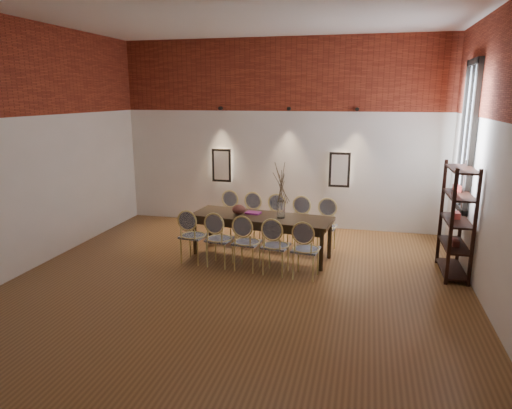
% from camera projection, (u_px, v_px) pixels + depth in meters
% --- Properties ---
extents(floor, '(7.00, 7.00, 0.02)m').
position_uv_depth(floor, '(235.00, 286.00, 6.95)').
color(floor, brown).
rests_on(floor, ground).
extents(ceiling, '(7.00, 7.00, 0.02)m').
position_uv_depth(ceiling, '(232.00, 3.00, 6.01)').
color(ceiling, silver).
rests_on(ceiling, ground).
extents(wall_back, '(7.00, 0.10, 4.00)m').
position_uv_depth(wall_back, '(280.00, 135.00, 9.83)').
color(wall_back, silver).
rests_on(wall_back, ground).
extents(wall_front, '(7.00, 0.10, 4.00)m').
position_uv_depth(wall_front, '(87.00, 220.00, 3.12)').
color(wall_front, silver).
rests_on(wall_front, ground).
extents(wall_left, '(0.10, 7.00, 4.00)m').
position_uv_depth(wall_left, '(21.00, 148.00, 7.29)').
color(wall_left, silver).
rests_on(wall_left, ground).
extents(wall_right, '(0.10, 7.00, 4.00)m').
position_uv_depth(wall_right, '(508.00, 164.00, 5.66)').
color(wall_right, silver).
rests_on(wall_right, ground).
extents(brick_band_back, '(7.00, 0.02, 1.50)m').
position_uv_depth(brick_band_back, '(280.00, 74.00, 9.47)').
color(brick_band_back, maroon).
rests_on(brick_band_back, ground).
extents(brick_band_front, '(7.00, 0.02, 1.50)m').
position_uv_depth(brick_band_front, '(77.00, 28.00, 2.90)').
color(brick_band_front, maroon).
rests_on(brick_band_front, ground).
extents(brick_band_left, '(0.02, 7.00, 1.50)m').
position_uv_depth(brick_band_left, '(15.00, 67.00, 6.99)').
color(brick_band_left, maroon).
rests_on(brick_band_left, ground).
extents(niche_left, '(0.36, 0.06, 0.66)m').
position_uv_depth(niche_left, '(222.00, 165.00, 10.20)').
color(niche_left, '#FFEAC6').
rests_on(niche_left, wall_back).
extents(niche_right, '(0.36, 0.06, 0.66)m').
position_uv_depth(niche_right, '(340.00, 170.00, 9.60)').
color(niche_right, '#FFEAC6').
rests_on(niche_right, wall_back).
extents(spot_fixture_left, '(0.08, 0.10, 0.08)m').
position_uv_depth(spot_fixture_left, '(221.00, 108.00, 9.88)').
color(spot_fixture_left, black).
rests_on(spot_fixture_left, wall_back).
extents(spot_fixture_mid, '(0.08, 0.10, 0.08)m').
position_uv_depth(spot_fixture_mid, '(289.00, 109.00, 9.53)').
color(spot_fixture_mid, black).
rests_on(spot_fixture_mid, wall_back).
extents(spot_fixture_right, '(0.08, 0.10, 0.08)m').
position_uv_depth(spot_fixture_right, '(357.00, 109.00, 9.21)').
color(spot_fixture_right, black).
rests_on(spot_fixture_right, wall_back).
extents(window_glass, '(0.02, 0.78, 2.38)m').
position_uv_depth(window_glass, '(469.00, 137.00, 7.53)').
color(window_glass, silver).
rests_on(window_glass, wall_right).
extents(window_frame, '(0.08, 0.90, 2.50)m').
position_uv_depth(window_frame, '(467.00, 137.00, 7.54)').
color(window_frame, black).
rests_on(window_frame, wall_right).
extents(window_mullion, '(0.06, 0.06, 2.40)m').
position_uv_depth(window_mullion, '(467.00, 137.00, 7.54)').
color(window_mullion, black).
rests_on(window_mullion, wall_right).
extents(dining_table, '(2.57, 1.10, 0.75)m').
position_uv_depth(dining_table, '(261.00, 236.00, 8.15)').
color(dining_table, '#352312').
rests_on(dining_table, floor).
extents(chair_near_a, '(0.49, 0.49, 0.94)m').
position_uv_depth(chair_near_a, '(193.00, 236.00, 7.85)').
color(chair_near_a, '#DFCF79').
rests_on(chair_near_a, floor).
extents(chair_near_b, '(0.49, 0.49, 0.94)m').
position_uv_depth(chair_near_b, '(220.00, 239.00, 7.68)').
color(chair_near_b, '#DFCF79').
rests_on(chair_near_b, floor).
extents(chair_near_c, '(0.49, 0.49, 0.94)m').
position_uv_depth(chair_near_c, '(247.00, 242.00, 7.51)').
color(chair_near_c, '#DFCF79').
rests_on(chair_near_c, floor).
extents(chair_near_d, '(0.49, 0.49, 0.94)m').
position_uv_depth(chair_near_d, '(276.00, 246.00, 7.34)').
color(chair_near_d, '#DFCF79').
rests_on(chair_near_d, floor).
extents(chair_near_e, '(0.49, 0.49, 0.94)m').
position_uv_depth(chair_near_e, '(306.00, 249.00, 7.17)').
color(chair_near_e, '#DFCF79').
rests_on(chair_near_e, floor).
extents(chair_far_a, '(0.49, 0.49, 0.94)m').
position_uv_depth(chair_far_a, '(226.00, 217.00, 9.09)').
color(chair_far_a, '#DFCF79').
rests_on(chair_far_a, floor).
extents(chair_far_b, '(0.49, 0.49, 0.94)m').
position_uv_depth(chair_far_b, '(249.00, 219.00, 8.92)').
color(chair_far_b, '#DFCF79').
rests_on(chair_far_b, floor).
extents(chair_far_c, '(0.49, 0.49, 0.94)m').
position_uv_depth(chair_far_c, '(273.00, 221.00, 8.75)').
color(chair_far_c, '#DFCF79').
rests_on(chair_far_c, floor).
extents(chair_far_d, '(0.49, 0.49, 0.94)m').
position_uv_depth(chair_far_d, '(299.00, 224.00, 8.58)').
color(chair_far_d, '#DFCF79').
rests_on(chair_far_d, floor).
extents(chair_far_e, '(0.49, 0.49, 0.94)m').
position_uv_depth(chair_far_e, '(325.00, 227.00, 8.40)').
color(chair_far_e, '#DFCF79').
rests_on(chair_far_e, floor).
extents(vase, '(0.14, 0.14, 0.30)m').
position_uv_depth(vase, '(281.00, 209.00, 7.90)').
color(vase, silver).
rests_on(vase, dining_table).
extents(dried_branches, '(0.50, 0.50, 0.70)m').
position_uv_depth(dried_branches, '(281.00, 184.00, 7.80)').
color(dried_branches, brown).
rests_on(dried_branches, vase).
extents(bowl, '(0.24, 0.24, 0.18)m').
position_uv_depth(bowl, '(239.00, 210.00, 8.14)').
color(bowl, brown).
rests_on(bowl, dining_table).
extents(book, '(0.28, 0.21, 0.03)m').
position_uv_depth(book, '(253.00, 213.00, 8.20)').
color(book, '#841F75').
rests_on(book, dining_table).
extents(shelving_rack, '(0.39, 1.00, 1.80)m').
position_uv_depth(shelving_rack, '(457.00, 220.00, 7.21)').
color(shelving_rack, black).
rests_on(shelving_rack, floor).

